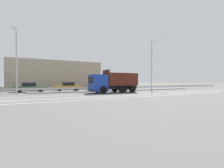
{
  "coord_description": "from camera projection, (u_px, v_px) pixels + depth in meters",
  "views": [
    {
      "loc": [
        -14.14,
        -21.04,
        1.67
      ],
      "look_at": [
        -3.37,
        0.54,
        1.27
      ],
      "focal_mm": 24.0,
      "sensor_mm": 36.0,
      "label": 1
    }
  ],
  "objects": [
    {
      "name": "lane_strip_2",
      "position": [
        134.0,
        95.0,
        18.0
      ],
      "size": [
        56.42,
        0.16,
        0.01
      ],
      "primitive_type": "cube",
      "color": "silver",
      "rests_on": "ground_plane"
    },
    {
      "name": "ground_plane",
      "position": [
        131.0,
        91.0,
        25.17
      ],
      "size": [
        320.0,
        320.0,
        0.0
      ],
      "primitive_type": "plane",
      "color": "#605E5B"
    },
    {
      "name": "median_guardrail",
      "position": [
        123.0,
        87.0,
        27.7
      ],
      "size": [
        56.42,
        0.09,
        0.78
      ],
      "color": "#9EA0A5",
      "rests_on": "ground_plane"
    },
    {
      "name": "median_island",
      "position": [
        125.0,
        90.0,
        26.97
      ],
      "size": [
        31.03,
        1.1,
        0.18
      ],
      "primitive_type": "cube",
      "color": "gray",
      "rests_on": "ground_plane"
    },
    {
      "name": "parked_car_4",
      "position": [
        125.0,
        86.0,
        31.27
      ],
      "size": [
        4.23,
        2.11,
        1.39
      ],
      "rotation": [
        0.0,
        0.0,
        1.53
      ],
      "color": "silver",
      "rests_on": "ground_plane"
    },
    {
      "name": "street_lamp_1",
      "position": [
        152.0,
        63.0,
        29.25
      ],
      "size": [
        0.71,
        2.58,
        9.57
      ],
      "color": "#ADADB2",
      "rests_on": "ground_plane"
    },
    {
      "name": "parked_car_2",
      "position": [
        68.0,
        87.0,
        25.9
      ],
      "size": [
        4.61,
        2.11,
        1.53
      ],
      "rotation": [
        0.0,
        0.0,
        1.54
      ],
      "color": "#B27A14",
      "rests_on": "ground_plane"
    },
    {
      "name": "lane_strip_3",
      "position": [
        143.0,
        97.0,
        16.45
      ],
      "size": [
        56.42,
        0.16,
        0.01
      ],
      "primitive_type": "cube",
      "color": "silver",
      "rests_on": "ground_plane"
    },
    {
      "name": "lane_strip_1",
      "position": [
        129.0,
        95.0,
        18.95
      ],
      "size": [
        56.42,
        0.16,
        0.01
      ],
      "primitive_type": "cube",
      "color": "silver",
      "rests_on": "ground_plane"
    },
    {
      "name": "median_road_sign",
      "position": [
        133.0,
        84.0,
        27.77
      ],
      "size": [
        0.83,
        0.16,
        2.22
      ],
      "color": "white",
      "rests_on": "ground_plane"
    },
    {
      "name": "parked_car_3",
      "position": [
        100.0,
        87.0,
        28.83
      ],
      "size": [
        4.17,
        1.91,
        1.29
      ],
      "rotation": [
        0.0,
        0.0,
        1.58
      ],
      "color": "maroon",
      "rests_on": "ground_plane"
    },
    {
      "name": "street_lamp_0",
      "position": [
        16.0,
        59.0,
        19.21
      ],
      "size": [
        0.71,
        2.05,
        8.27
      ],
      "color": "#ADADB2",
      "rests_on": "ground_plane"
    },
    {
      "name": "parked_car_1",
      "position": [
        30.0,
        87.0,
        23.82
      ],
      "size": [
        4.77,
        2.28,
        1.5
      ],
      "rotation": [
        0.0,
        0.0,
        -1.5
      ],
      "color": "#335B33",
      "rests_on": "ground_plane"
    },
    {
      "name": "background_building_0",
      "position": [
        55.0,
        76.0,
        38.74
      ],
      "size": [
        19.55,
        14.45,
        6.3
      ],
      "primitive_type": "cube",
      "color": "tan",
      "rests_on": "ground_plane"
    },
    {
      "name": "lane_strip_0",
      "position": [
        120.0,
        93.0,
        21.03
      ],
      "size": [
        56.42,
        0.16,
        0.01
      ],
      "primitive_type": "cube",
      "color": "silver",
      "rests_on": "ground_plane"
    },
    {
      "name": "dump_truck",
      "position": [
        108.0,
        84.0,
        22.15
      ],
      "size": [
        7.5,
        2.68,
        3.4
      ],
      "rotation": [
        0.0,
        0.0,
        1.57
      ],
      "color": "#19389E",
      "rests_on": "ground_plane"
    }
  ]
}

